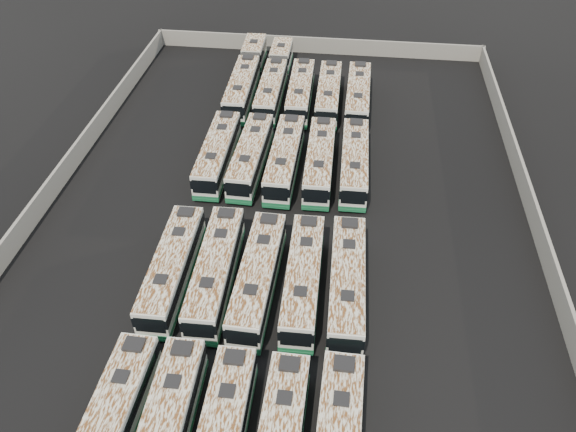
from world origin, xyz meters
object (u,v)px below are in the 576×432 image
at_px(bus_midfront_right, 303,279).
at_px(bus_midback_far_right, 354,162).
at_px(bus_midfront_left, 216,270).
at_px(bus_back_far_right, 358,96).
at_px(bus_back_right, 329,94).
at_px(bus_midfront_far_left, 173,268).
at_px(bus_midfront_far_right, 347,282).
at_px(bus_back_far_left, 246,76).
at_px(bus_back_center, 300,92).
at_px(bus_midback_far_left, 218,153).
at_px(bus_front_far_left, 110,428).
at_px(bus_midback_right, 320,161).
at_px(bus_back_left, 275,79).
at_px(bus_midfront_center, 258,277).
at_px(bus_midback_left, 251,156).
at_px(bus_midback_center, 285,158).

bearing_deg(bus_midfront_right, bus_midback_far_right, 77.22).
height_order(bus_midfront_left, bus_back_far_right, bus_midfront_left).
xyz_separation_m(bus_midfront_right, bus_back_right, (-0.08, 29.89, -0.01)).
bearing_deg(bus_midfront_far_left, bus_midfront_far_right, -0.76).
relative_size(bus_back_far_left, bus_back_center, 1.58).
bearing_deg(bus_midback_far_left, bus_back_center, 62.84).
relative_size(bus_front_far_left, bus_midfront_far_right, 0.98).
bearing_deg(bus_midfront_left, bus_midback_far_right, 56.12).
bearing_deg(bus_back_right, bus_back_center, 179.31).
height_order(bus_midback_right, bus_midback_far_right, bus_midback_right).
height_order(bus_midfront_far_right, bus_midback_far_left, bus_midfront_far_right).
bearing_deg(bus_front_far_left, bus_back_center, 81.82).
bearing_deg(bus_midback_right, bus_midfront_far_left, -123.67).
bearing_deg(bus_back_far_right, bus_back_left, 163.15).
bearing_deg(bus_midfront_far_left, bus_midfront_center, -2.66).
bearing_deg(bus_midback_far_left, bus_midback_left, -1.21).
distance_m(bus_midfront_left, bus_back_center, 30.10).
xyz_separation_m(bus_front_far_left, bus_midback_right, (10.38, 29.76, 0.00)).
xyz_separation_m(bus_midfront_far_right, bus_back_left, (-10.33, 32.93, -0.06)).
xyz_separation_m(bus_midback_right, bus_back_left, (-6.94, 16.90, -0.03)).
relative_size(bus_midback_center, bus_back_far_left, 0.64).
bearing_deg(bus_back_far_left, bus_back_left, -5.59).
xyz_separation_m(bus_midback_center, bus_back_right, (3.41, 13.94, -0.05)).
bearing_deg(bus_midfront_far_right, bus_front_far_left, -136.23).
xyz_separation_m(bus_midback_left, bus_midback_right, (6.94, -0.03, 0.00)).
relative_size(bus_midback_far_left, bus_midback_far_right, 1.00).
relative_size(bus_midback_left, bus_midback_far_right, 1.00).
xyz_separation_m(bus_midback_far_right, bus_back_center, (-6.83, 13.67, 0.01)).
xyz_separation_m(bus_midfront_center, bus_back_center, (0.07, 30.17, -0.02)).
xyz_separation_m(bus_midfront_right, bus_back_far_right, (3.35, 29.73, 0.03)).
relative_size(bus_midfront_far_right, bus_midback_left, 1.02).
bearing_deg(bus_midfront_left, bus_back_right, 75.67).
height_order(bus_midback_far_left, bus_midback_far_right, bus_midback_far_left).
xyz_separation_m(bus_midfront_far_right, bus_midback_far_right, (0.01, 16.24, -0.04)).
bearing_deg(bus_midback_center, bus_midback_left, 179.03).
bearing_deg(bus_midback_far_left, bus_midfront_far_right, -50.23).
xyz_separation_m(bus_midback_far_right, bus_back_far_left, (-13.92, 16.95, 0.04)).
xyz_separation_m(bus_back_far_left, bus_back_far_right, (13.88, -3.45, -0.01)).
height_order(bus_midback_center, bus_midback_far_right, bus_midback_center).
xyz_separation_m(bus_front_far_left, bus_back_center, (6.95, 43.64, 0.00)).
height_order(bus_front_far_left, bus_back_far_right, bus_back_far_right).
relative_size(bus_midfront_far_right, bus_back_far_right, 1.01).
bearing_deg(bus_back_center, bus_back_left, 137.93).
relative_size(bus_midback_far_left, bus_back_right, 1.01).
distance_m(bus_midfront_left, bus_midback_far_right, 19.23).
relative_size(bus_midfront_left, bus_midback_right, 1.02).
height_order(bus_midfront_far_left, bus_midfront_center, bus_midfront_center).
bearing_deg(bus_midback_left, bus_back_far_right, 54.44).
xyz_separation_m(bus_midfront_far_right, bus_midback_center, (-6.88, 15.97, -0.00)).
bearing_deg(bus_back_right, bus_back_left, 155.54).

